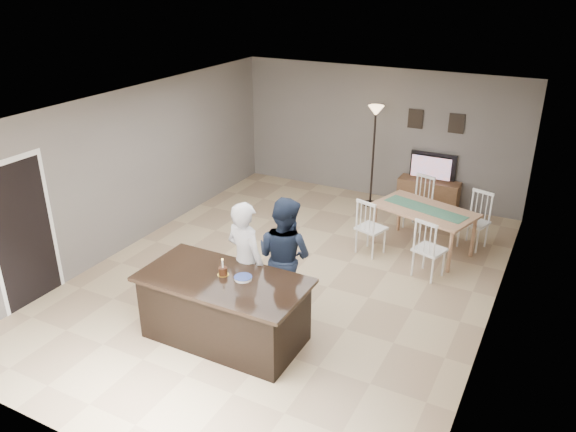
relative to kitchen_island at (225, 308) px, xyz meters
The scene contains 14 objects.
floor 1.86m from the kitchen_island, 90.00° to the left, with size 8.00×8.00×0.00m, color tan.
room_shell 2.18m from the kitchen_island, 90.00° to the left, with size 8.00×8.00×8.00m.
kitchen_island is the anchor object (origin of this frame).
tv_console 5.70m from the kitchen_island, 77.84° to the left, with size 1.20×0.40×0.60m, color brown.
television 5.78m from the kitchen_island, 77.99° to the left, with size 0.91×0.12×0.53m, color black.
tv_screen_glow 5.70m from the kitchen_island, 77.82° to the left, with size 0.78×0.78×0.00m, color #F85A1B.
picture_frames 6.03m from the kitchen_island, 78.74° to the left, with size 1.10×0.02×0.38m.
doorway 3.14m from the kitchen_island, behind, with size 0.00×2.10×2.65m.
woman 0.69m from the kitchen_island, 90.48° to the left, with size 0.63×0.41×1.73m, color silver.
man 1.08m from the kitchen_island, 67.53° to the left, with size 0.84×0.65×1.73m, color #172033.
birthday_cake 0.51m from the kitchen_island, 121.62° to the left, with size 0.15×0.15×0.23m.
plate_stack 0.53m from the kitchen_island, 22.51° to the left, with size 0.23×0.23×0.04m.
dining_table 4.03m from the kitchen_island, 66.69° to the left, with size 2.02×2.21×1.00m.
floor_lamp 5.35m from the kitchen_island, 88.81° to the left, with size 0.31×0.31×2.05m.
Camera 1 is at (3.56, -6.85, 4.46)m, focal length 35.00 mm.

